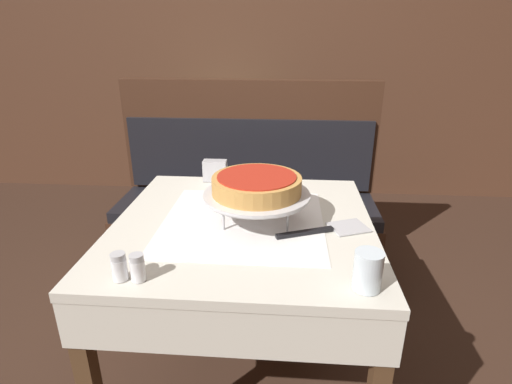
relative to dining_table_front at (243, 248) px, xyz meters
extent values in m
cube|color=beige|center=(0.00, 0.00, 0.09)|extent=(0.87, 0.87, 0.03)
cube|color=white|center=(0.00, 0.00, 0.10)|extent=(0.54, 0.54, 0.00)
cube|color=beige|center=(0.00, 0.00, 0.00)|extent=(0.87, 0.87, 0.14)
cube|color=#4C331E|center=(-0.40, 0.40, -0.29)|extent=(0.05, 0.05, 0.73)
cube|color=#4C331E|center=(0.40, 0.40, -0.29)|extent=(0.05, 0.05, 0.73)
cube|color=#1E6B33|center=(-0.35, 1.80, 0.10)|extent=(0.72, 0.72, 0.03)
cube|color=white|center=(-0.35, 1.80, 0.11)|extent=(0.45, 0.45, 0.00)
cube|color=#1E6B33|center=(-0.35, 1.80, 0.00)|extent=(0.72, 0.72, 0.17)
cube|color=#4C331E|center=(-0.67, 1.47, -0.29)|extent=(0.05, 0.05, 0.74)
cube|color=#4C331E|center=(-0.02, 1.47, -0.29)|extent=(0.05, 0.05, 0.74)
cube|color=#4C331E|center=(-0.67, 2.12, -0.29)|extent=(0.05, 0.05, 0.74)
cube|color=#4C331E|center=(-0.02, 2.12, -0.29)|extent=(0.05, 0.05, 0.74)
cube|color=#3D2316|center=(-0.08, 0.84, -0.45)|extent=(1.46, 0.46, 0.42)
cube|color=black|center=(-0.08, 0.84, -0.21)|extent=(1.43, 0.46, 0.06)
cube|color=#3D2316|center=(-0.08, 1.05, 0.14)|extent=(1.46, 0.06, 0.64)
cube|color=black|center=(-0.08, 1.00, 0.04)|extent=(1.40, 0.02, 0.41)
cube|color=#4C2D1E|center=(0.00, 2.25, 0.54)|extent=(6.00, 0.04, 2.40)
cylinder|color=#ADADB2|center=(0.05, 0.11, 0.15)|extent=(0.01, 0.01, 0.09)
cylinder|color=#ADADB2|center=(-0.06, -0.07, 0.15)|extent=(0.01, 0.01, 0.09)
cylinder|color=#ADADB2|center=(0.15, -0.07, 0.15)|extent=(0.01, 0.01, 0.09)
cylinder|color=#ADADB2|center=(0.05, -0.01, 0.19)|extent=(0.24, 0.24, 0.01)
cylinder|color=silver|center=(0.05, -0.01, 0.20)|extent=(0.34, 0.34, 0.01)
cylinder|color=silver|center=(0.05, -0.01, 0.21)|extent=(0.35, 0.35, 0.01)
cylinder|color=#C68E47|center=(0.05, -0.01, 0.24)|extent=(0.29, 0.29, 0.06)
cylinder|color=#B22819|center=(0.05, -0.01, 0.27)|extent=(0.26, 0.26, 0.01)
cube|color=#BCBCC1|center=(0.35, -0.02, 0.11)|extent=(0.15, 0.14, 0.00)
cube|color=black|center=(0.21, -0.08, 0.11)|extent=(0.19, 0.09, 0.01)
cylinder|color=silver|center=(0.35, -0.36, 0.16)|extent=(0.07, 0.07, 0.10)
cylinder|color=silver|center=(-0.28, -0.37, 0.13)|extent=(0.04, 0.04, 0.06)
cylinder|color=#B7B7BC|center=(-0.28, -0.37, 0.17)|extent=(0.04, 0.04, 0.02)
cylinder|color=silver|center=(-0.23, -0.37, 0.13)|extent=(0.04, 0.04, 0.06)
cylinder|color=#B7B7BC|center=(-0.23, -0.37, 0.17)|extent=(0.04, 0.04, 0.02)
cube|color=#B2B2B7|center=(-0.16, 0.39, 0.15)|extent=(0.10, 0.05, 0.09)
cube|color=black|center=(-0.40, 1.73, 0.13)|extent=(0.14, 0.14, 0.03)
cylinder|color=black|center=(-0.40, 1.73, 0.20)|extent=(0.01, 0.01, 0.11)
cylinder|color=#99194C|center=(-0.40, 1.78, 0.19)|extent=(0.04, 0.04, 0.09)
cylinder|color=red|center=(-0.40, 1.68, 0.19)|extent=(0.04, 0.04, 0.09)
camera|label=1|loc=(0.14, -1.22, 0.70)|focal=28.00mm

